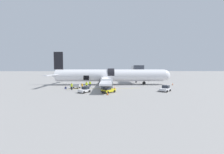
{
  "coord_description": "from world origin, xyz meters",
  "views": [
    {
      "loc": [
        1.17,
        -41.64,
        5.25
      ],
      "look_at": [
        2.22,
        -0.85,
        2.77
      ],
      "focal_mm": 22.0,
      "sensor_mm": 36.0,
      "label": 1
    }
  ],
  "objects_px": {
    "baggage_tug_rear": "(108,90)",
    "ground_crew_loader_a": "(72,86)",
    "ground_crew_supervisor": "(87,85)",
    "baggage_tug_lead": "(85,90)",
    "suitcase_on_tarmac_upright": "(66,88)",
    "baggage_tug_mid": "(165,89)",
    "airplane": "(109,76)",
    "ground_crew_loader_b": "(82,86)",
    "ground_crew_driver": "(90,84)",
    "baggage_cart_loading": "(76,86)"
  },
  "relations": [
    {
      "from": "ground_crew_driver",
      "to": "ground_crew_loader_a",
      "type": "bearing_deg",
      "value": -123.07
    },
    {
      "from": "ground_crew_loader_a",
      "to": "ground_crew_supervisor",
      "type": "distance_m",
      "value": 4.24
    },
    {
      "from": "baggage_tug_rear",
      "to": "ground_crew_loader_a",
      "type": "bearing_deg",
      "value": 155.38
    },
    {
      "from": "airplane",
      "to": "ground_crew_loader_a",
      "type": "bearing_deg",
      "value": -131.02
    },
    {
      "from": "ground_crew_supervisor",
      "to": "ground_crew_loader_b",
      "type": "bearing_deg",
      "value": -118.66
    },
    {
      "from": "baggage_tug_mid",
      "to": "baggage_tug_rear",
      "type": "bearing_deg",
      "value": -173.73
    },
    {
      "from": "baggage_tug_lead",
      "to": "ground_crew_driver",
      "type": "xyz_separation_m",
      "value": [
        -0.11,
        9.5,
        0.32
      ]
    },
    {
      "from": "baggage_tug_mid",
      "to": "ground_crew_loader_a",
      "type": "relative_size",
      "value": 1.9
    },
    {
      "from": "baggage_tug_rear",
      "to": "ground_crew_supervisor",
      "type": "distance_m",
      "value": 8.99
    },
    {
      "from": "baggage_tug_mid",
      "to": "ground_crew_loader_b",
      "type": "bearing_deg",
      "value": 169.1
    },
    {
      "from": "ground_crew_supervisor",
      "to": "baggage_tug_lead",
      "type": "bearing_deg",
      "value": -84.63
    },
    {
      "from": "ground_crew_supervisor",
      "to": "suitcase_on_tarmac_upright",
      "type": "xyz_separation_m",
      "value": [
        -5.19,
        -1.27,
        -0.7
      ]
    },
    {
      "from": "ground_crew_loader_a",
      "to": "ground_crew_loader_b",
      "type": "bearing_deg",
      "value": 26.08
    },
    {
      "from": "baggage_cart_loading",
      "to": "ground_crew_supervisor",
      "type": "relative_size",
      "value": 1.85
    },
    {
      "from": "ground_crew_driver",
      "to": "ground_crew_supervisor",
      "type": "height_order",
      "value": "ground_crew_supervisor"
    },
    {
      "from": "ground_crew_driver",
      "to": "baggage_tug_lead",
      "type": "bearing_deg",
      "value": -89.36
    },
    {
      "from": "baggage_tug_lead",
      "to": "ground_crew_loader_b",
      "type": "relative_size",
      "value": 1.91
    },
    {
      "from": "baggage_tug_lead",
      "to": "ground_crew_loader_b",
      "type": "height_order",
      "value": "ground_crew_loader_b"
    },
    {
      "from": "baggage_tug_lead",
      "to": "ground_crew_supervisor",
      "type": "xyz_separation_m",
      "value": [
        -0.61,
        6.51,
        0.39
      ]
    },
    {
      "from": "ground_crew_driver",
      "to": "ground_crew_supervisor",
      "type": "relative_size",
      "value": 0.93
    },
    {
      "from": "ground_crew_loader_a",
      "to": "ground_crew_supervisor",
      "type": "xyz_separation_m",
      "value": [
        3.23,
        2.75,
        0.05
      ]
    },
    {
      "from": "baggage_tug_rear",
      "to": "baggage_cart_loading",
      "type": "distance_m",
      "value": 11.21
    },
    {
      "from": "baggage_tug_lead",
      "to": "baggage_tug_rear",
      "type": "bearing_deg",
      "value": -4.02
    },
    {
      "from": "airplane",
      "to": "baggage_tug_mid",
      "type": "bearing_deg",
      "value": -46.43
    },
    {
      "from": "suitcase_on_tarmac_upright",
      "to": "ground_crew_supervisor",
      "type": "bearing_deg",
      "value": 13.79
    },
    {
      "from": "baggage_tug_lead",
      "to": "ground_crew_loader_a",
      "type": "height_order",
      "value": "ground_crew_loader_a"
    },
    {
      "from": "baggage_tug_rear",
      "to": "suitcase_on_tarmac_upright",
      "type": "xyz_separation_m",
      "value": [
        -10.96,
        5.6,
        -0.32
      ]
    },
    {
      "from": "baggage_tug_mid",
      "to": "ground_crew_supervisor",
      "type": "height_order",
      "value": "ground_crew_supervisor"
    },
    {
      "from": "ground_crew_loader_b",
      "to": "ground_crew_supervisor",
      "type": "height_order",
      "value": "ground_crew_supervisor"
    },
    {
      "from": "airplane",
      "to": "baggage_tug_rear",
      "type": "distance_m",
      "value": 15.13
    },
    {
      "from": "airplane",
      "to": "baggage_tug_lead",
      "type": "distance_m",
      "value": 15.78
    },
    {
      "from": "baggage_tug_lead",
      "to": "ground_crew_loader_a",
      "type": "relative_size",
      "value": 1.72
    },
    {
      "from": "baggage_cart_loading",
      "to": "ground_crew_loader_a",
      "type": "relative_size",
      "value": 1.95
    },
    {
      "from": "baggage_tug_rear",
      "to": "ground_crew_driver",
      "type": "distance_m",
      "value": 11.18
    },
    {
      "from": "baggage_tug_rear",
      "to": "baggage_tug_lead",
      "type": "bearing_deg",
      "value": 175.98
    },
    {
      "from": "baggage_cart_loading",
      "to": "ground_crew_loader_b",
      "type": "height_order",
      "value": "ground_crew_loader_b"
    },
    {
      "from": "baggage_tug_mid",
      "to": "baggage_tug_rear",
      "type": "height_order",
      "value": "baggage_tug_mid"
    },
    {
      "from": "suitcase_on_tarmac_upright",
      "to": "ground_crew_driver",
      "type": "bearing_deg",
      "value": 36.78
    },
    {
      "from": "ground_crew_loader_b",
      "to": "baggage_tug_mid",
      "type": "bearing_deg",
      "value": -10.9
    },
    {
      "from": "baggage_tug_rear",
      "to": "ground_crew_loader_a",
      "type": "xyz_separation_m",
      "value": [
        -9.0,
        4.13,
        0.32
      ]
    },
    {
      "from": "ground_crew_loader_a",
      "to": "airplane",
      "type": "bearing_deg",
      "value": 48.98
    },
    {
      "from": "ground_crew_driver",
      "to": "ground_crew_supervisor",
      "type": "bearing_deg",
      "value": -99.63
    },
    {
      "from": "baggage_tug_rear",
      "to": "ground_crew_driver",
      "type": "height_order",
      "value": "ground_crew_driver"
    },
    {
      "from": "baggage_tug_mid",
      "to": "baggage_tug_rear",
      "type": "xyz_separation_m",
      "value": [
        -13.22,
        -1.45,
        -0.02
      ]
    },
    {
      "from": "baggage_tug_lead",
      "to": "suitcase_on_tarmac_upright",
      "type": "relative_size",
      "value": 4.59
    },
    {
      "from": "baggage_tug_mid",
      "to": "baggage_cart_loading",
      "type": "xyz_separation_m",
      "value": [
        -21.96,
        5.57,
        -0.12
      ]
    },
    {
      "from": "ground_crew_driver",
      "to": "ground_crew_loader_b",
      "type": "bearing_deg",
      "value": -106.76
    },
    {
      "from": "airplane",
      "to": "baggage_tug_rear",
      "type": "height_order",
      "value": "airplane"
    },
    {
      "from": "baggage_tug_rear",
      "to": "ground_crew_loader_b",
      "type": "relative_size",
      "value": 2.16
    },
    {
      "from": "ground_crew_loader_a",
      "to": "ground_crew_supervisor",
      "type": "relative_size",
      "value": 0.95
    }
  ]
}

